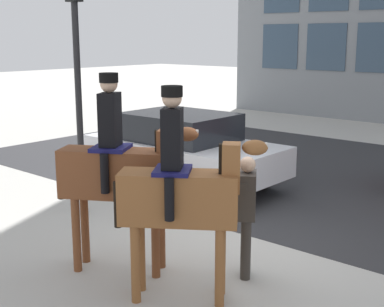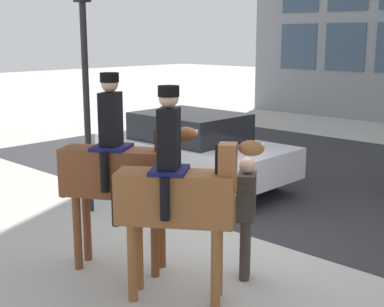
{
  "view_description": "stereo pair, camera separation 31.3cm",
  "coord_description": "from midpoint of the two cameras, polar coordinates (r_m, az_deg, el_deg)",
  "views": [
    {
      "loc": [
        4.52,
        -6.06,
        3.04
      ],
      "look_at": [
        0.17,
        -1.0,
        1.59
      ],
      "focal_mm": 50.0,
      "sensor_mm": 36.0,
      "label": 1
    },
    {
      "loc": [
        4.75,
        -5.85,
        3.04
      ],
      "look_at": [
        0.17,
        -1.0,
        1.59
      ],
      "focal_mm": 50.0,
      "sensor_mm": 36.0,
      "label": 2
    }
  ],
  "objects": [
    {
      "name": "mounted_horse_lead",
      "position": [
        6.96,
        -9.05,
        -1.68
      ],
      "size": [
        1.72,
        1.2,
        2.61
      ],
      "rotation": [
        0.0,
        0.0,
        0.54
      ],
      "color": "brown",
      "rests_on": "ground_plane"
    },
    {
      "name": "pedestrian_bystander",
      "position": [
        6.8,
        4.4,
        -5.78
      ],
      "size": [
        0.71,
        0.79,
        1.59
      ],
      "rotation": [
        0.0,
        0.0,
        -2.56
      ],
      "color": "#332D28",
      "rests_on": "ground_plane"
    },
    {
      "name": "ground_plane",
      "position": [
        8.13,
        2.63,
        -9.68
      ],
      "size": [
        80.0,
        80.0,
        0.0
      ],
      "primitive_type": "plane",
      "color": "#B2AFA8"
    },
    {
      "name": "street_car_near_lane",
      "position": [
        11.09,
        -1.77,
        0.6
      ],
      "size": [
        4.21,
        1.96,
        1.52
      ],
      "color": "silver",
      "rests_on": "ground_plane"
    },
    {
      "name": "mounted_horse_companion",
      "position": [
        6.12,
        -2.63,
        -4.1
      ],
      "size": [
        1.56,
        1.22,
        2.52
      ],
      "rotation": [
        0.0,
        0.0,
        0.61
      ],
      "color": "brown",
      "rests_on": "ground_plane"
    },
    {
      "name": "traffic_light",
      "position": [
        9.28,
        -13.28,
        10.99
      ],
      "size": [
        0.24,
        0.29,
        4.33
      ],
      "color": "black",
      "rests_on": "ground_plane"
    },
    {
      "name": "road_surface",
      "position": [
        12.05,
        16.73,
        -2.84
      ],
      "size": [
        18.35,
        8.5,
        0.01
      ],
      "color": "#2D2D30",
      "rests_on": "ground_plane"
    }
  ]
}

